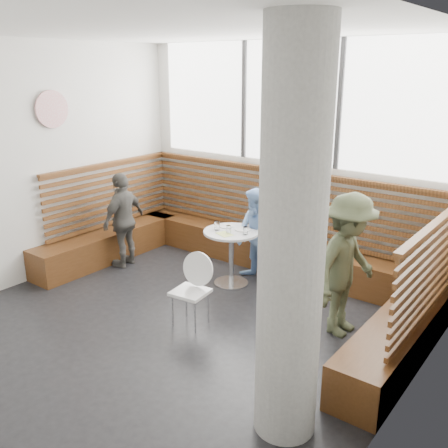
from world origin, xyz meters
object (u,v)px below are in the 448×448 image
Objects in this scene: cafe_chair at (194,284)px; child_left at (124,220)px; adult_man at (347,265)px; cafe_table at (231,246)px; child_back at (256,237)px; concrete_column at (292,245)px.

child_left reaches higher than cafe_chair.
cafe_table is at bearing 85.89° from adult_man.
cafe_table is at bearing -110.84° from child_back.
cafe_table is 0.36m from child_back.
child_left is (-1.90, -0.65, 0.05)m from child_back.
adult_man reaches higher than child_back.
child_left is (-3.43, -0.11, -0.10)m from adult_man.
child_left is at bearing 96.85° from adult_man.
concrete_column reaches higher than cafe_table.
cafe_table is 0.58× the size of child_back.
adult_man is at bearing 83.95° from child_left.
child_left is at bearing 153.12° from cafe_chair.
child_back reaches higher than cafe_table.
concrete_column is 1.92m from adult_man.
child_back reaches higher than cafe_chair.
child_left reaches higher than cafe_table.
child_left reaches higher than child_back.
cafe_table is at bearing 95.34° from child_left.
child_back is 0.93× the size of child_left.
cafe_chair is at bearing 153.03° from concrete_column.
adult_man reaches higher than cafe_chair.
adult_man is (1.76, -0.28, 0.25)m from cafe_table.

